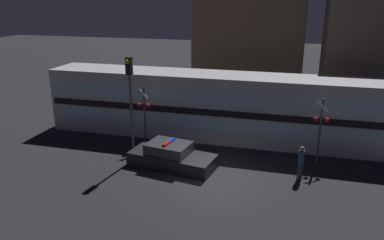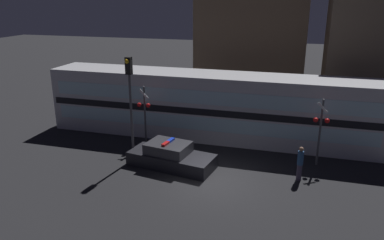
# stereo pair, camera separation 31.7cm
# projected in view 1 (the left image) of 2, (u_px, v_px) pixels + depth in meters

# --- Properties ---
(ground_plane) EXTENTS (120.00, 120.00, 0.00)m
(ground_plane) POSITION_uv_depth(u_px,v_px,m) (215.00, 182.00, 18.36)
(ground_plane) COLOR black
(train) EXTENTS (20.83, 2.95, 4.11)m
(train) POSITION_uv_depth(u_px,v_px,m) (209.00, 106.00, 23.74)
(train) COLOR silver
(train) RESTS_ON ground_plane
(police_car) EXTENTS (4.82, 2.60, 1.42)m
(police_car) POSITION_uv_depth(u_px,v_px,m) (171.00, 157.00, 19.89)
(police_car) COLOR black
(police_car) RESTS_ON ground_plane
(pedestrian) EXTENTS (0.30, 0.30, 1.76)m
(pedestrian) POSITION_uv_depth(u_px,v_px,m) (301.00, 163.00, 18.34)
(pedestrian) COLOR #3F384C
(pedestrian) RESTS_ON ground_plane
(crossing_signal_near) EXTENTS (0.82, 0.32, 3.66)m
(crossing_signal_near) POSITION_uv_depth(u_px,v_px,m) (320.00, 126.00, 19.60)
(crossing_signal_near) COLOR #4C4C51
(crossing_signal_near) RESTS_ON ground_plane
(crossing_signal_far) EXTENTS (0.82, 0.32, 3.66)m
(crossing_signal_far) POSITION_uv_depth(u_px,v_px,m) (144.00, 111.00, 22.17)
(crossing_signal_far) COLOR #4C4C51
(crossing_signal_far) RESTS_ON ground_plane
(traffic_light_corner) EXTENTS (0.30, 0.46, 5.72)m
(traffic_light_corner) POSITION_uv_depth(u_px,v_px,m) (130.00, 92.00, 19.58)
(traffic_light_corner) COLOR #4C4C51
(traffic_light_corner) RESTS_ON ground_plane
(building_left) EXTENTS (8.37, 4.44, 9.15)m
(building_left) POSITION_uv_depth(u_px,v_px,m) (249.00, 50.00, 29.90)
(building_left) COLOR brown
(building_left) RESTS_ON ground_plane
(building_center) EXTENTS (7.87, 5.23, 9.15)m
(building_center) POSITION_uv_depth(u_px,v_px,m) (381.00, 56.00, 26.68)
(building_center) COLOR brown
(building_center) RESTS_ON ground_plane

